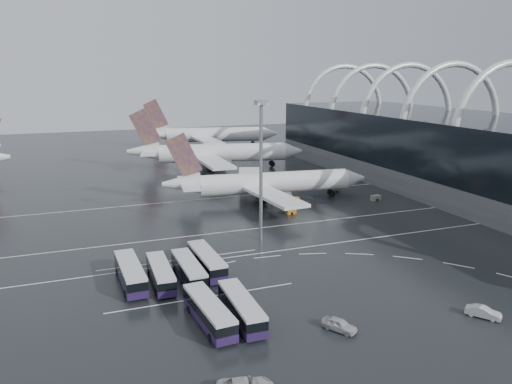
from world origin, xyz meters
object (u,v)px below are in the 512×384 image
object	(u,v)px
bus_row_far_b	(209,312)
van_curve_b	(339,325)
bus_row_near_c	(189,270)
gse_cart_belly_e	(295,199)
airliner_main	(264,183)
airliner_gate_b	(214,153)
van_curve_c	(483,312)
floodlight_mast	(261,154)
bus_row_far_c	(241,307)
bus_row_near_b	(161,273)
bus_row_near_d	(207,261)
gse_cart_belly_c	(291,211)
bus_row_near_a	(130,273)
gse_cart_belly_b	(336,190)
airliner_gate_c	(208,135)
gse_cart_belly_d	(376,198)

from	to	relation	value
bus_row_far_b	van_curve_b	world-z (taller)	bus_row_far_b
bus_row_near_c	gse_cart_belly_e	world-z (taller)	bus_row_near_c
airliner_main	airliner_gate_b	world-z (taller)	airliner_gate_b
airliner_gate_b	van_curve_c	size ratio (longest dim) A/B	13.11
bus_row_near_c	floodlight_mast	xyz separation A→B (m)	(17.73, 14.33, 15.14)
bus_row_far_c	gse_cart_belly_e	xyz separation A→B (m)	(32.88, 53.34, -1.14)
bus_row_near_b	airliner_gate_b	bearing A→B (deg)	-19.53
airliner_main	bus_row_near_d	xyz separation A→B (m)	(-25.98, -39.41, -2.70)
gse_cart_belly_c	bus_row_far_b	bearing A→B (deg)	-126.16
bus_row_near_a	gse_cart_belly_c	size ratio (longest dim) A/B	6.25
bus_row_near_c	floodlight_mast	bearing A→B (deg)	-51.71
bus_row_near_a	bus_row_near_d	size ratio (longest dim) A/B	1.03
bus_row_near_a	gse_cart_belly_b	size ratio (longest dim) A/B	6.22
bus_row_far_b	gse_cart_belly_c	distance (m)	53.69
gse_cart_belly_b	gse_cart_belly_e	bearing A→B (deg)	-160.92
bus_row_near_b	bus_row_near_d	bearing A→B (deg)	-72.54
airliner_gate_c	bus_row_near_a	size ratio (longest dim) A/B	4.29
bus_row_near_b	bus_row_near_d	world-z (taller)	bus_row_near_d
bus_row_far_b	van_curve_b	xyz separation A→B (m)	(14.93, -7.46, -0.96)
van_curve_c	bus_row_near_d	bearing A→B (deg)	100.48
floodlight_mast	airliner_gate_c	bearing A→B (deg)	79.10
bus_row_near_c	floodlight_mast	world-z (taller)	floodlight_mast
van_curve_c	gse_cart_belly_d	size ratio (longest dim) A/B	1.85
gse_cart_belly_c	gse_cart_belly_e	world-z (taller)	gse_cart_belly_c
bus_row_near_c	gse_cart_belly_d	bearing A→B (deg)	-60.88
airliner_main	bus_row_far_c	distance (m)	62.76
bus_row_far_c	bus_row_far_b	bearing A→B (deg)	86.53
airliner_main	gse_cart_belly_d	size ratio (longest dim) A/B	21.84
floodlight_mast	gse_cart_belly_e	world-z (taller)	floodlight_mast
bus_row_near_c	bus_row_far_b	size ratio (longest dim) A/B	0.97
bus_row_near_d	floodlight_mast	distance (m)	23.80
bus_row_near_b	gse_cart_belly_b	bearing A→B (deg)	-50.56
airliner_gate_b	van_curve_c	xyz separation A→B (m)	(3.99, -114.58, -4.41)
gse_cart_belly_b	bus_row_near_c	bearing A→B (deg)	-139.67
airliner_gate_b	floodlight_mast	bearing A→B (deg)	-86.63
gse_cart_belly_b	gse_cart_belly_d	distance (m)	12.35
airliner_main	bus_row_far_c	bearing A→B (deg)	-107.35
bus_row_near_a	bus_row_far_c	bearing A→B (deg)	-145.74
airliner_gate_c	van_curve_c	size ratio (longest dim) A/B	13.05
airliner_gate_c	bus_row_near_c	size ratio (longest dim) A/B	4.61
airliner_gate_b	airliner_main	bearing A→B (deg)	-77.67
floodlight_mast	gse_cart_belly_b	world-z (taller)	floodlight_mast
gse_cart_belly_d	gse_cart_belly_c	bearing A→B (deg)	-172.13
airliner_gate_c	gse_cart_belly_e	bearing A→B (deg)	-80.58
bus_row_near_b	van_curve_c	xyz separation A→B (m)	(38.10, -26.25, -0.94)
airliner_gate_b	van_curve_b	distance (m)	111.97
bus_row_near_a	bus_row_near_c	xyz separation A→B (m)	(8.74, -1.74, -0.12)
airliner_gate_c	gse_cart_belly_d	xyz separation A→B (m)	(14.85, -104.85, -4.59)
bus_row_far_b	gse_cart_belly_b	xyz separation A→B (m)	(51.99, 58.11, -1.15)
bus_row_near_a	gse_cart_belly_e	size ratio (longest dim) A/B	6.44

